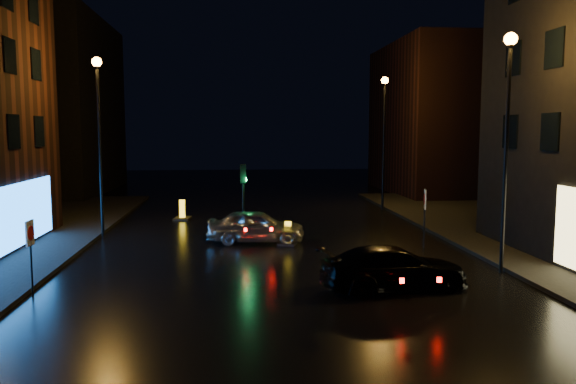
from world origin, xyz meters
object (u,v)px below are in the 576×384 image
road_sign_left (30,240)px  road_sign_right (425,204)px  dark_sedan (394,268)px  bollard_near (288,239)px  silver_hatchback (256,226)px  traffic_signal (244,225)px  bollard_far (182,215)px

road_sign_left → road_sign_right: 15.41m
dark_sedan → road_sign_right: bearing=-34.7°
road_sign_left → bollard_near: bearing=41.4°
silver_hatchback → road_sign_right: size_ratio=1.72×
dark_sedan → road_sign_left: road_sign_left is taller
road_sign_right → dark_sedan: bearing=78.6°
dark_sedan → road_sign_left: 11.30m
silver_hatchback → bollard_near: 1.58m
road_sign_right → road_sign_left: bearing=37.1°
road_sign_right → traffic_signal: bearing=-9.4°
bollard_near → road_sign_right: size_ratio=0.52×
traffic_signal → road_sign_right: size_ratio=1.36×
dark_sedan → road_sign_right: size_ratio=1.87×
bollard_far → bollard_near: bearing=-48.0°
silver_hatchback → bollard_far: 8.10m
silver_hatchback → traffic_signal: bearing=22.3°
traffic_signal → road_sign_left: bearing=-125.7°
bollard_far → road_sign_right: size_ratio=0.54×
silver_hatchback → road_sign_left: (-7.16, -7.56, 1.00)m
bollard_near → road_sign_left: size_ratio=0.57×
bollard_far → road_sign_right: bearing=-32.3°
road_sign_left → dark_sedan: bearing=-0.3°
traffic_signal → dark_sedan: size_ratio=0.73×
silver_hatchback → dark_sedan: 8.95m
bollard_near → traffic_signal: bearing=149.1°
bollard_far → road_sign_right: road_sign_right is taller
bollard_far → road_sign_left: size_ratio=0.59×
bollard_far → road_sign_left: bearing=-95.8°
traffic_signal → bollard_near: bearing=-48.0°
dark_sedan → silver_hatchback: bearing=19.4°
traffic_signal → silver_hatchback: (0.53, -1.69, 0.24)m
road_sign_left → bollard_far: bearing=79.2°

